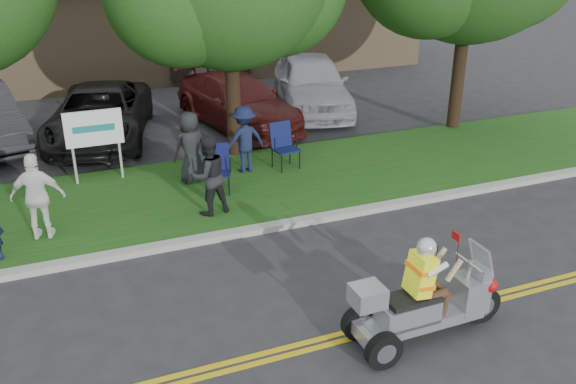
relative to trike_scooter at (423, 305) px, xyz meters
name	(u,v)px	position (x,y,z in m)	size (l,w,h in m)	color
ground	(345,314)	(-0.73, 0.92, -0.57)	(120.00, 120.00, 0.00)	#28282B
centerline_near	(363,336)	(-0.73, 0.34, -0.56)	(60.00, 0.10, 0.01)	gold
centerline_far	(358,329)	(-0.73, 0.50, -0.56)	(60.00, 0.10, 0.01)	gold
curb	(274,226)	(-0.73, 3.97, -0.51)	(60.00, 0.25, 0.12)	#A8A89E
grass_verge	(241,186)	(-0.73, 6.12, -0.52)	(60.00, 4.00, 0.10)	#184E14
commercial_building	(184,14)	(1.27, 19.90, 1.44)	(18.00, 8.20, 4.00)	#9E7F5B
business_sign	(94,132)	(-3.63, 7.52, 0.69)	(1.25, 0.06, 1.75)	silver
trike_scooter	(423,305)	(0.00, 0.00, 0.00)	(2.49, 0.83, 1.63)	black
lawn_chair_a	(283,142)	(0.57, 6.80, 0.14)	(0.65, 0.67, 1.08)	black
lawn_chair_b	(217,165)	(-1.29, 6.01, 0.11)	(0.67, 0.68, 1.03)	black
spectator_adult_mid	(209,176)	(-1.75, 4.95, 0.35)	(0.79, 0.61, 1.62)	black
spectator_adult_right	(38,197)	(-4.90, 5.09, 0.36)	(0.97, 0.40, 1.65)	white
spectator_chair_a	(244,139)	(-0.39, 6.85, 0.32)	(1.02, 0.58, 1.57)	#161D3E
spectator_chair_b	(191,147)	(-1.68, 6.72, 0.35)	(0.79, 0.52, 1.62)	black
parked_car_mid	(100,114)	(-3.23, 10.75, 0.16)	(2.42, 5.24, 1.46)	black
parked_car_right	(237,101)	(0.63, 10.64, 0.16)	(2.04, 5.01, 1.45)	#481210
parked_car_far_right	(311,83)	(3.27, 11.26, 0.31)	(2.08, 5.17, 1.76)	#ABACB2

